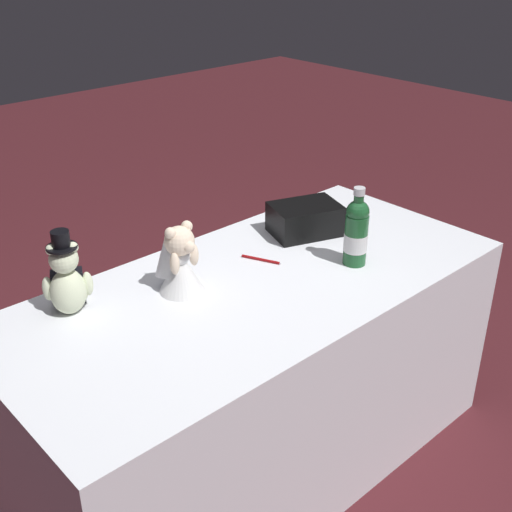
# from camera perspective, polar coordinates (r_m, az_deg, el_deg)

# --- Properties ---
(ground_plane) EXTENTS (12.00, 12.00, 0.00)m
(ground_plane) POSITION_cam_1_polar(r_m,az_deg,el_deg) (2.70, 0.00, -17.03)
(ground_plane) COLOR #47191E
(reception_table) EXTENTS (1.79, 0.83, 0.79)m
(reception_table) POSITION_cam_1_polar(r_m,az_deg,el_deg) (2.44, 0.00, -10.38)
(reception_table) COLOR white
(reception_table) RESTS_ON ground_plane
(teddy_bear_groom) EXTENTS (0.14, 0.14, 0.28)m
(teddy_bear_groom) POSITION_cam_1_polar(r_m,az_deg,el_deg) (2.09, -16.14, -2.08)
(teddy_bear_groom) COLOR beige
(teddy_bear_groom) RESTS_ON reception_table
(teddy_bear_bride) EXTENTS (0.15, 0.20, 0.24)m
(teddy_bear_bride) POSITION_cam_1_polar(r_m,az_deg,el_deg) (2.14, -6.84, -0.36)
(teddy_bear_bride) COLOR white
(teddy_bear_bride) RESTS_ON reception_table
(champagne_bottle) EXTENTS (0.08, 0.08, 0.29)m
(champagne_bottle) POSITION_cam_1_polar(r_m,az_deg,el_deg) (2.31, 8.73, 2.10)
(champagne_bottle) COLOR #1C532A
(champagne_bottle) RESTS_ON reception_table
(signing_pen) EXTENTS (0.07, 0.14, 0.01)m
(signing_pen) POSITION_cam_1_polar(r_m,az_deg,el_deg) (2.35, 0.53, -0.32)
(signing_pen) COLOR maroon
(signing_pen) RESTS_ON reception_table
(gift_case_black) EXTENTS (0.31, 0.26, 0.12)m
(gift_case_black) POSITION_cam_1_polar(r_m,az_deg,el_deg) (2.55, 4.29, 3.23)
(gift_case_black) COLOR black
(gift_case_black) RESTS_ON reception_table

